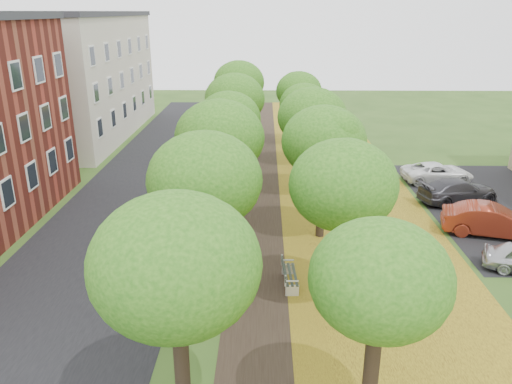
{
  "coord_description": "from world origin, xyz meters",
  "views": [
    {
      "loc": [
        -0.14,
        -10.35,
        10.38
      ],
      "look_at": [
        -0.51,
        11.34,
        2.5
      ],
      "focal_mm": 35.0,
      "sensor_mm": 36.0,
      "label": 1
    }
  ],
  "objects_px": {
    "bench": "(289,275)",
    "car_white": "(437,172)",
    "car_red": "(492,221)",
    "car_grey": "(458,191)"
  },
  "relations": [
    {
      "from": "bench",
      "to": "car_white",
      "type": "xyz_separation_m",
      "value": [
        10.13,
        13.11,
        0.16
      ]
    },
    {
      "from": "bench",
      "to": "car_white",
      "type": "bearing_deg",
      "value": -40.51
    },
    {
      "from": "bench",
      "to": "car_white",
      "type": "distance_m",
      "value": 16.57
    },
    {
      "from": "car_red",
      "to": "car_grey",
      "type": "relative_size",
      "value": 0.99
    },
    {
      "from": "bench",
      "to": "car_grey",
      "type": "relative_size",
      "value": 0.41
    },
    {
      "from": "car_white",
      "to": "bench",
      "type": "bearing_deg",
      "value": 136.95
    },
    {
      "from": "bench",
      "to": "car_white",
      "type": "height_order",
      "value": "car_white"
    },
    {
      "from": "bench",
      "to": "car_red",
      "type": "distance_m",
      "value": 11.28
    },
    {
      "from": "car_red",
      "to": "bench",
      "type": "bearing_deg",
      "value": 130.88
    },
    {
      "from": "car_red",
      "to": "car_white",
      "type": "bearing_deg",
      "value": 14.85
    }
  ]
}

